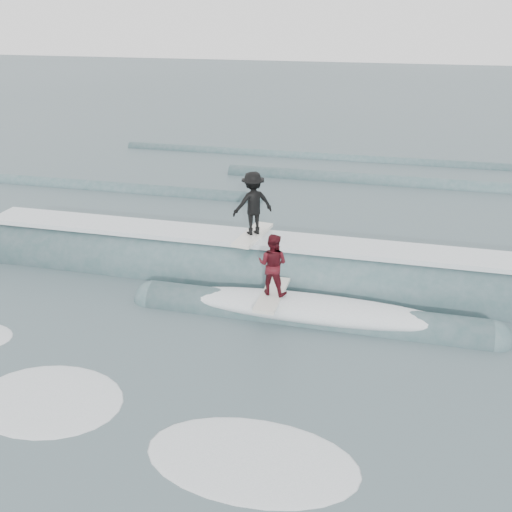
# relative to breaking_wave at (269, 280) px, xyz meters

# --- Properties ---
(ground) EXTENTS (160.00, 160.00, 0.00)m
(ground) POSITION_rel_breaking_wave_xyz_m (-0.23, -6.63, -0.04)
(ground) COLOR #384E52
(ground) RESTS_ON ground
(breaking_wave) EXTENTS (20.61, 3.99, 2.42)m
(breaking_wave) POSITION_rel_breaking_wave_xyz_m (0.00, 0.00, 0.00)
(breaking_wave) COLOR #355659
(breaking_wave) RESTS_ON ground
(surfer_black) EXTENTS (1.39, 2.06, 1.98)m
(surfer_black) POSITION_rel_breaking_wave_xyz_m (-0.58, 0.29, 2.21)
(surfer_black) COLOR white
(surfer_black) RESTS_ON ground
(surfer_red) EXTENTS (0.88, 2.01, 1.76)m
(surfer_red) POSITION_rel_breaking_wave_xyz_m (0.51, -1.91, 1.32)
(surfer_red) COLOR silver
(surfer_red) RESTS_ON ground
(whitewater) EXTENTS (12.37, 5.33, 0.10)m
(whitewater) POSITION_rel_breaking_wave_xyz_m (-0.55, -7.03, -0.04)
(whitewater) COLOR white
(whitewater) RESTS_ON ground
(far_swells) EXTENTS (41.43, 8.65, 0.80)m
(far_swells) POSITION_rel_breaking_wave_xyz_m (-1.74, 11.02, -0.04)
(far_swells) COLOR #355659
(far_swells) RESTS_ON ground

